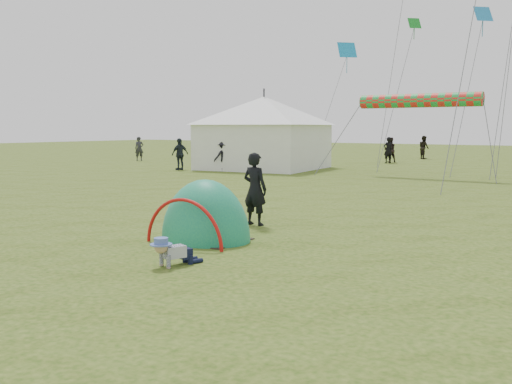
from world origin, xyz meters
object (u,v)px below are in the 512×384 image
Objects in this scene: popup_tent at (206,240)px; crawling_toddler at (171,251)px; standing_adult at (255,189)px; event_marquee at (264,130)px.

crawling_toddler is at bearing -67.41° from popup_tent.
standing_adult reaches higher than crawling_toddler.
standing_adult is 0.28× the size of event_marquee.
crawling_toddler is 2.22m from popup_tent.
standing_adult is at bearing 93.26° from popup_tent.
crawling_toddler is 0.39× the size of standing_adult.
crawling_toddler is at bearing 106.59° from standing_adult.
standing_adult is at bearing -64.00° from event_marquee.
crawling_toddler is 0.11× the size of event_marquee.
popup_tent reaches higher than crawling_toddler.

